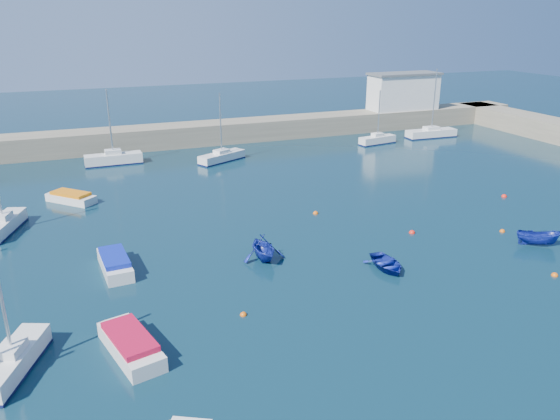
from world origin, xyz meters
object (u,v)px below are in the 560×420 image
object	(u,v)px
sailboat_3	(4,225)
motorboat_1	(115,263)
sailboat_8	(431,133)
motorboat_2	(71,197)
sailboat_1	(13,361)
sailboat_7	(377,140)
sailboat_5	(114,159)
dinghy_left	(263,247)
motorboat_0	(130,344)
dinghy_center	(387,264)
harbor_office	(403,92)
dinghy_right	(538,238)
sailboat_6	(222,157)

from	to	relation	value
sailboat_3	motorboat_1	bearing A→B (deg)	-36.17
sailboat_8	motorboat_2	xyz separation A→B (m)	(-46.63, -11.14, -0.14)
sailboat_1	sailboat_7	bearing A→B (deg)	63.41
sailboat_5	dinghy_left	bearing A→B (deg)	-167.66
motorboat_0	dinghy_center	bearing A→B (deg)	-1.77
harbor_office	dinghy_left	world-z (taller)	harbor_office
sailboat_8	sailboat_1	bearing A→B (deg)	128.07
sailboat_1	motorboat_0	world-z (taller)	sailboat_1
sailboat_7	dinghy_center	size ratio (longest dim) A/B	2.06
motorboat_2	motorboat_0	bearing A→B (deg)	-128.89
motorboat_1	dinghy_center	xyz separation A→B (m)	(16.68, -6.24, -0.19)
sailboat_8	dinghy_right	bearing A→B (deg)	157.47
harbor_office	sailboat_5	size ratio (longest dim) A/B	1.21
sailboat_7	motorboat_1	xyz separation A→B (m)	(-35.44, -26.13, -0.03)
motorboat_0	dinghy_left	distance (m)	12.67
harbor_office	sailboat_7	world-z (taller)	harbor_office
sailboat_5	motorboat_2	xyz separation A→B (m)	(-4.85, -12.18, -0.22)
harbor_office	sailboat_3	world-z (taller)	harbor_office
motorboat_0	motorboat_2	size ratio (longest dim) A/B	1.17
motorboat_0	motorboat_1	world-z (taller)	motorboat_1
motorboat_2	sailboat_5	bearing A→B (deg)	24.91
sailboat_5	dinghy_left	distance (m)	30.67
harbor_office	dinghy_center	world-z (taller)	harbor_office
sailboat_8	dinghy_left	size ratio (longest dim) A/B	2.75
dinghy_left	sailboat_3	bearing A→B (deg)	144.22
sailboat_5	motorboat_2	world-z (taller)	sailboat_5
motorboat_2	dinghy_left	size ratio (longest dim) A/B	1.35
sailboat_6	dinghy_left	distance (m)	27.09
sailboat_8	motorboat_2	distance (m)	47.95
sailboat_6	motorboat_2	size ratio (longest dim) A/B	1.73
sailboat_8	motorboat_0	distance (m)	57.83
sailboat_1	dinghy_center	size ratio (longest dim) A/B	2.07
sailboat_6	sailboat_8	distance (m)	30.24
sailboat_3	dinghy_right	bearing A→B (deg)	-7.06
harbor_office	sailboat_5	xyz separation A→B (m)	(-42.13, -6.82, -4.43)
sailboat_8	motorboat_0	bearing A→B (deg)	131.56
sailboat_8	motorboat_1	distance (m)	51.92
harbor_office	sailboat_7	distance (m)	13.50
harbor_office	dinghy_center	bearing A→B (deg)	-124.35
motorboat_0	dinghy_center	xyz separation A→B (m)	(16.91, 3.62, -0.17)
sailboat_1	harbor_office	bearing A→B (deg)	63.82
motorboat_1	motorboat_2	bearing A→B (deg)	94.20
motorboat_0	motorboat_1	bearing A→B (deg)	74.83
harbor_office	sailboat_8	size ratio (longest dim) A/B	1.09
sailboat_7	dinghy_right	size ratio (longest dim) A/B	2.28
harbor_office	motorboat_2	world-z (taller)	harbor_office
dinghy_center	dinghy_left	xyz separation A→B (m)	(-7.07, 4.36, 0.53)
motorboat_1	dinghy_right	world-z (taller)	dinghy_right
sailboat_3	motorboat_1	size ratio (longest dim) A/B	1.54
sailboat_6	dinghy_left	xyz separation A→B (m)	(-4.61, -26.70, 0.33)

